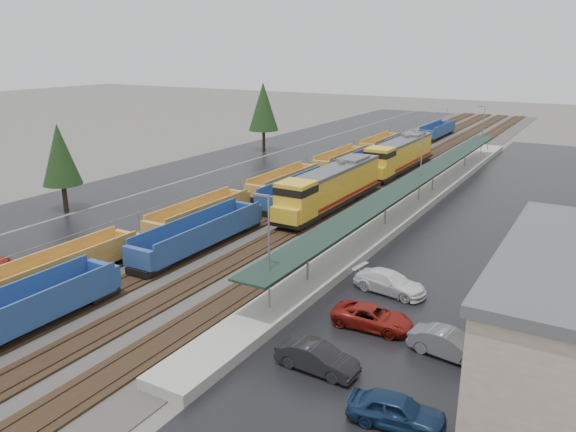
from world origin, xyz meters
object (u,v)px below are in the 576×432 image
at_px(parked_car_east_b, 372,317).
at_px(parked_car_east_d, 396,411).
at_px(parked_car_east_a, 317,358).
at_px(parked_car_east_e, 450,345).
at_px(well_string_yellow, 200,215).
at_px(locomotive_trail, 399,155).
at_px(well_string_blue, 302,192).
at_px(locomotive_lead, 330,187).
at_px(parked_car_east_c, 390,283).

xyz_separation_m(parked_car_east_b, parked_car_east_d, (4.42, -8.04, 0.07)).
bearing_deg(parked_car_east_a, parked_car_east_d, -110.81).
relative_size(parked_car_east_a, parked_car_east_e, 0.99).
relative_size(parked_car_east_d, parked_car_east_e, 0.97).
distance_m(well_string_yellow, parked_car_east_e, 28.91).
xyz_separation_m(locomotive_trail, well_string_blue, (-4.00, -19.80, -1.21)).
bearing_deg(parked_car_east_d, well_string_yellow, 47.08).
height_order(locomotive_lead, parked_car_east_e, locomotive_lead).
xyz_separation_m(locomotive_trail, parked_car_east_c, (12.71, -37.35, -1.69)).
distance_m(well_string_blue, parked_car_east_c, 24.23).
bearing_deg(well_string_blue, parked_car_east_d, -54.58).
relative_size(well_string_yellow, parked_car_east_d, 24.17).
height_order(locomotive_trail, parked_car_east_b, locomotive_trail).
xyz_separation_m(well_string_blue, parked_car_east_d, (22.01, -30.95, -0.47)).
relative_size(well_string_yellow, parked_car_east_c, 20.66).
xyz_separation_m(parked_car_east_a, parked_car_east_e, (5.66, 4.87, 0.01)).
height_order(well_string_yellow, parked_car_east_b, well_string_yellow).
bearing_deg(parked_car_east_d, parked_car_east_b, 21.26).
xyz_separation_m(well_string_blue, parked_car_east_c, (16.71, -17.55, -0.47)).
bearing_deg(well_string_yellow, parked_car_east_b, -25.81).
bearing_deg(parked_car_east_a, locomotive_lead, 27.12).
bearing_deg(locomotive_trail, locomotive_lead, -90.00).
height_order(locomotive_trail, parked_car_east_a, locomotive_trail).
bearing_deg(well_string_blue, parked_car_east_a, -59.61).
relative_size(well_string_yellow, parked_car_east_a, 23.81).
bearing_deg(well_string_blue, parked_car_east_c, -46.40).
bearing_deg(parked_car_east_d, parked_car_east_e, -11.83).
xyz_separation_m(well_string_blue, parked_car_east_e, (22.54, -23.91, -0.47)).
bearing_deg(locomotive_trail, parked_car_east_e, -67.02).
bearing_deg(locomotive_trail, parked_car_east_c, -71.21).
height_order(parked_car_east_a, parked_car_east_b, parked_car_east_a).
distance_m(well_string_yellow, parked_car_east_d, 31.91).
height_order(parked_car_east_c, parked_car_east_d, parked_car_east_d).
distance_m(parked_car_east_d, parked_car_east_e, 7.06).
relative_size(well_string_blue, parked_car_east_b, 24.46).
bearing_deg(parked_car_east_b, parked_car_east_e, -104.21).
bearing_deg(well_string_blue, parked_car_east_e, -46.69).
bearing_deg(parked_car_east_b, parked_car_east_a, 170.36).
xyz_separation_m(locomotive_lead, well_string_blue, (-4.00, 1.20, -1.21)).
bearing_deg(locomotive_lead, parked_car_east_a, -64.97).
height_order(locomotive_lead, well_string_blue, locomotive_lead).
distance_m(locomotive_trail, parked_car_east_b, 44.85).
bearing_deg(parked_car_east_e, parked_car_east_b, 85.95).
distance_m(locomotive_lead, parked_car_east_c, 20.78).
distance_m(locomotive_trail, well_string_blue, 20.24).
bearing_deg(locomotive_trail, parked_car_east_d, -70.46).
xyz_separation_m(parked_car_east_c, parked_car_east_d, (5.30, -13.40, 0.00)).
relative_size(locomotive_lead, parked_car_east_e, 4.46).
relative_size(locomotive_trail, parked_car_east_e, 4.46).
bearing_deg(parked_car_east_b, well_string_blue, 34.83).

